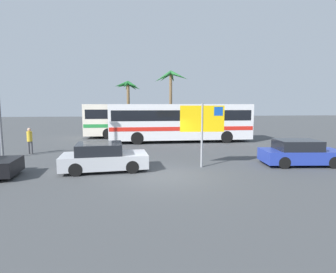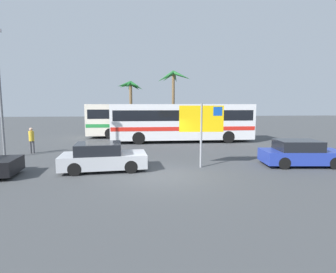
# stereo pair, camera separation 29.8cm
# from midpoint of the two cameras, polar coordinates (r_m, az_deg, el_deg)

# --- Properties ---
(ground) EXTENTS (120.00, 120.00, 0.00)m
(ground) POSITION_cam_midpoint_polar(r_m,az_deg,el_deg) (11.92, -1.61, -8.45)
(ground) COLOR #424447
(bus_front_coach) EXTENTS (11.76, 2.61, 3.17)m
(bus_front_coach) POSITION_cam_midpoint_polar(r_m,az_deg,el_deg) (22.46, 2.32, 3.40)
(bus_front_coach) COLOR white
(bus_front_coach) RESTS_ON ground
(bus_rear_coach) EXTENTS (11.76, 2.61, 3.17)m
(bus_rear_coach) POSITION_cam_midpoint_polar(r_m,az_deg,el_deg) (25.80, -4.73, 3.84)
(bus_rear_coach) COLOR silver
(bus_rear_coach) RESTS_ON ground
(ferry_sign) EXTENTS (2.20, 0.24, 3.20)m
(ferry_sign) POSITION_cam_midpoint_polar(r_m,az_deg,el_deg) (13.27, 6.90, 3.27)
(ferry_sign) COLOR gray
(ferry_sign) RESTS_ON ground
(car_blue) EXTENTS (4.15, 2.12, 1.32)m
(car_blue) POSITION_cam_midpoint_polar(r_m,az_deg,el_deg) (15.43, 25.98, -3.20)
(car_blue) COLOR #23389E
(car_blue) RESTS_ON ground
(car_silver) EXTENTS (4.17, 2.23, 1.32)m
(car_silver) POSITION_cam_midpoint_polar(r_m,az_deg,el_deg) (13.15, -14.32, -4.36)
(car_silver) COLOR #B7BABF
(car_silver) RESTS_ON ground
(pedestrian_crossing_lot) EXTENTS (0.32, 0.32, 1.67)m
(pedestrian_crossing_lot) POSITION_cam_midpoint_polar(r_m,az_deg,el_deg) (19.15, -27.96, -0.41)
(pedestrian_crossing_lot) COLOR #4C4C51
(pedestrian_crossing_lot) RESTS_ON ground
(palm_tree_seaside) EXTENTS (2.93, 2.91, 5.67)m
(palm_tree_seaside) POSITION_cam_midpoint_polar(r_m,az_deg,el_deg) (29.57, -8.88, 9.72)
(palm_tree_seaside) COLOR brown
(palm_tree_seaside) RESTS_ON ground
(palm_tree_inland) EXTENTS (3.91, 3.81, 6.90)m
(palm_tree_inland) POSITION_cam_midpoint_polar(r_m,az_deg,el_deg) (30.34, 0.28, 11.59)
(palm_tree_inland) COLOR brown
(palm_tree_inland) RESTS_ON ground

